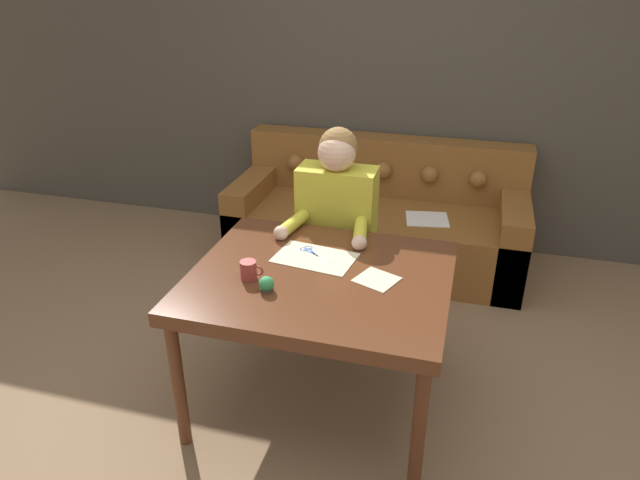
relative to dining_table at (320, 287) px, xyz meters
The scene contains 10 objects.
ground_plane 0.69m from the dining_table, 33.83° to the right, with size 16.00×16.00×0.00m, color #846647.
wall_back 2.20m from the dining_table, 89.59° to the left, with size 8.00×0.06×2.60m.
dining_table is the anchor object (origin of this frame).
couch 1.72m from the dining_table, 90.42° to the left, with size 2.15×0.89×0.89m.
person 0.67m from the dining_table, 97.55° to the left, with size 0.50×0.55×1.29m.
pattern_paper_main 0.18m from the dining_table, 114.89° to the left, with size 0.42×0.30×0.00m.
pattern_paper_offcut 0.28m from the dining_table, ahead, with size 0.23×0.22×0.00m.
scissors 0.23m from the dining_table, 116.64° to the left, with size 0.21×0.19×0.01m.
mug 0.35m from the dining_table, 157.02° to the right, with size 0.11×0.08×0.09m.
pin_cushion 0.30m from the dining_table, 132.01° to the right, with size 0.07×0.07×0.07m.
Camera 1 is at (0.61, -2.25, 2.10)m, focal length 32.00 mm.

